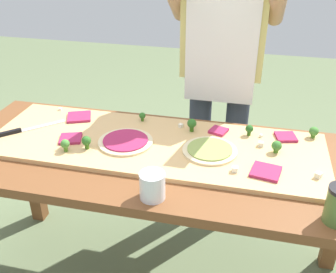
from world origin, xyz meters
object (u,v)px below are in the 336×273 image
object	(u,v)px
chefs_knife	(21,130)
broccoli_floret_front_left	(314,132)
broccoli_floret_center_left	(277,146)
pizza_whole_pesto_green	(210,150)
flour_cup	(152,187)
pizza_slice_far_right	(71,139)
cheese_crumble_b	(318,175)
pizza_slice_far_left	(79,117)
pizza_slice_center	(218,131)
pizza_slice_near_left	(286,137)
broccoli_floret_back_right	(65,144)
broccoli_floret_front_right	(142,116)
pizza_whole_beet_magenta	(126,141)
prep_table	(158,174)
broccoli_floret_front_mid	(86,141)
cheese_crumble_d	(235,169)
cheese_crumble_c	(60,109)
cheese_crumble_a	(261,136)
cheese_crumble_f	(261,144)
broccoli_floret_center_right	(249,129)
pizza_slice_near_right	(266,172)
broccoli_floret_back_left	(192,124)
cook_center	(223,55)

from	to	relation	value
chefs_knife	broccoli_floret_front_left	xyz separation A→B (m)	(1.27, 0.24, 0.02)
broccoli_floret_center_left	pizza_whole_pesto_green	bearing A→B (deg)	-168.14
broccoli_floret_center_left	flour_cup	bearing A→B (deg)	-138.13
pizza_slice_far_right	cheese_crumble_b	world-z (taller)	cheese_crumble_b
pizza_slice_far_left	flour_cup	distance (m)	0.69
pizza_slice_center	pizza_slice_far_right	bearing A→B (deg)	-160.43
pizza_slice_near_left	broccoli_floret_back_right	world-z (taller)	broccoli_floret_back_right
broccoli_floret_front_left	broccoli_floret_front_right	distance (m)	0.77
pizza_whole_beet_magenta	broccoli_floret_back_right	world-z (taller)	broccoli_floret_back_right
chefs_knife	flour_cup	bearing A→B (deg)	-23.54
prep_table	broccoli_floret_front_mid	size ratio (longest dim) A/B	31.16
cheese_crumble_d	cheese_crumble_b	bearing A→B (deg)	5.73
broccoli_floret_back_right	cheese_crumble_c	world-z (taller)	broccoli_floret_back_right
broccoli_floret_center_left	cheese_crumble_a	distance (m)	0.14
pizza_slice_far_right	cheese_crumble_f	world-z (taller)	cheese_crumble_f
chefs_knife	pizza_whole_beet_magenta	distance (m)	0.49
cheese_crumble_a	cheese_crumble_d	bearing A→B (deg)	-106.67
chefs_knife	broccoli_floret_center_right	world-z (taller)	broccoli_floret_center_right
pizza_slice_near_left	cheese_crumble_c	size ratio (longest dim) A/B	6.73
pizza_whole_pesto_green	flour_cup	xyz separation A→B (m)	(-0.16, -0.32, 0.02)
cheese_crumble_b	pizza_whole_pesto_green	bearing A→B (deg)	167.30
pizza_slice_near_right	pizza_slice_center	bearing A→B (deg)	126.69
broccoli_floret_back_right	pizza_whole_pesto_green	bearing A→B (deg)	12.81
broccoli_floret_back_left	chefs_knife	bearing A→B (deg)	-166.47
broccoli_floret_front_right	flour_cup	xyz separation A→B (m)	(0.19, -0.53, -0.00)
pizza_slice_near_right	pizza_slice_center	distance (m)	0.35
pizza_slice_far_right	broccoli_floret_back_left	size ratio (longest dim) A/B	1.53
cheese_crumble_d	cheese_crumble_f	distance (m)	0.23
flour_cup	broccoli_floret_back_right	bearing A→B (deg)	155.67
broccoli_floret_center_left	broccoli_floret_front_mid	bearing A→B (deg)	-169.10
cheese_crumble_f	flour_cup	distance (m)	0.55
cheese_crumble_c	cheese_crumble_f	distance (m)	0.99
prep_table	broccoli_floret_center_right	xyz separation A→B (m)	(0.36, 0.22, 0.15)
cheese_crumble_d	chefs_knife	bearing A→B (deg)	173.79
pizza_whole_beet_magenta	broccoli_floret_center_left	xyz separation A→B (m)	(0.62, 0.07, 0.02)
broccoli_floret_front_right	cook_center	bearing A→B (deg)	46.30
broccoli_floret_back_left	cheese_crumble_f	distance (m)	0.31
cheese_crumble_c	pizza_slice_near_right	bearing A→B (deg)	-18.33
cheese_crumble_d	broccoli_floret_front_mid	bearing A→B (deg)	177.00
chefs_knife	pizza_slice_center	world-z (taller)	chefs_knife
prep_table	pizza_slice_far_left	bearing A→B (deg)	155.11
broccoli_floret_center_right	broccoli_floret_back_right	distance (m)	0.79
cheese_crumble_a	flour_cup	size ratio (longest dim) A/B	0.12
broccoli_floret_front_left	broccoli_floret_center_right	distance (m)	0.28
broccoli_floret_back_right	cook_center	size ratio (longest dim) A/B	0.03
pizza_whole_beet_magenta	pizza_slice_far_left	size ratio (longest dim) A/B	2.15
chefs_knife	broccoli_floret_front_right	xyz separation A→B (m)	(0.50, 0.22, 0.02)
flour_cup	cook_center	distance (m)	0.90
broccoli_floret_center_left	broccoli_floret_front_right	bearing A→B (deg)	166.15
pizza_slice_near_left	cheese_crumble_a	bearing A→B (deg)	-172.05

